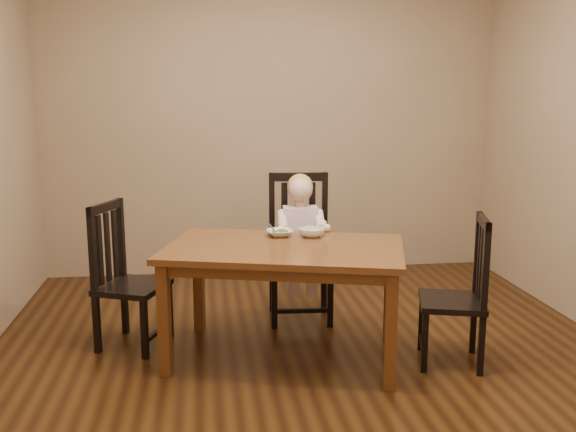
{
  "coord_description": "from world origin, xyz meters",
  "views": [
    {
      "loc": [
        -0.62,
        -3.7,
        1.62
      ],
      "look_at": [
        -0.09,
        0.25,
        0.85
      ],
      "focal_mm": 40.0,
      "sensor_mm": 36.0,
      "label": 1
    }
  ],
  "objects": [
    {
      "name": "room",
      "position": [
        0.0,
        0.0,
        1.35
      ],
      "size": [
        4.01,
        4.01,
        2.71
      ],
      "color": "#3F240D",
      "rests_on": "ground"
    },
    {
      "name": "dining_table",
      "position": [
        -0.14,
        0.02,
        0.63
      ],
      "size": [
        1.59,
        1.2,
        0.71
      ],
      "rotation": [
        0.0,
        0.0,
        -0.28
      ],
      "color": "#502C12",
      "rests_on": "room"
    },
    {
      "name": "chair_child",
      "position": [
        0.06,
        0.74,
        0.5
      ],
      "size": [
        0.48,
        0.46,
        1.04
      ],
      "rotation": [
        0.0,
        0.0,
        3.07
      ],
      "color": "black",
      "rests_on": "room"
    },
    {
      "name": "chair_left",
      "position": [
        -1.12,
        0.35,
        0.45
      ],
      "size": [
        0.51,
        0.52,
        0.93
      ],
      "rotation": [
        0.0,
        0.0,
        -1.97
      ],
      "color": "black",
      "rests_on": "room"
    },
    {
      "name": "chair_right",
      "position": [
        0.89,
        -0.2,
        0.43
      ],
      "size": [
        0.47,
        0.48,
        0.9
      ],
      "rotation": [
        0.0,
        0.0,
        1.29
      ],
      "color": "black",
      "rests_on": "room"
    },
    {
      "name": "toddler",
      "position": [
        0.06,
        0.68,
        0.64
      ],
      "size": [
        0.35,
        0.42,
        0.55
      ],
      "primitive_type": null,
      "rotation": [
        0.0,
        0.0,
        3.07
      ],
      "color": "white",
      "rests_on": "chair_child"
    },
    {
      "name": "bowl_peas",
      "position": [
        -0.14,
        0.29,
        0.73
      ],
      "size": [
        0.18,
        0.18,
        0.04
      ],
      "primitive_type": "imported",
      "rotation": [
        0.0,
        0.0,
        0.04
      ],
      "color": "silver",
      "rests_on": "dining_table"
    },
    {
      "name": "bowl_veg",
      "position": [
        0.06,
        0.25,
        0.73
      ],
      "size": [
        0.2,
        0.2,
        0.05
      ],
      "primitive_type": "imported",
      "rotation": [
        0.0,
        0.0,
        0.2
      ],
      "color": "silver",
      "rests_on": "dining_table"
    },
    {
      "name": "fork",
      "position": [
        -0.18,
        0.28,
        0.75
      ],
      "size": [
        0.05,
        0.12,
        0.05
      ],
      "rotation": [
        0.0,
        0.0,
        0.31
      ],
      "color": "silver",
      "rests_on": "bowl_peas"
    }
  ]
}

